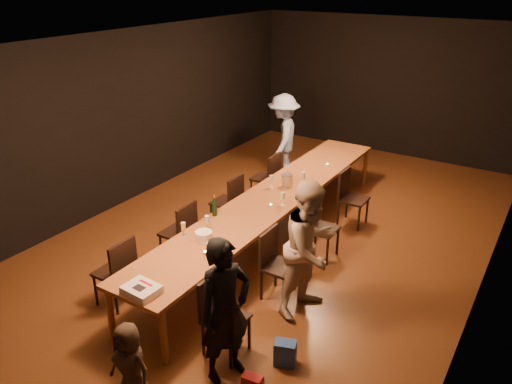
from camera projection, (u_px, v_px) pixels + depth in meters
The scene contains 29 objects.
ground at pixel (271, 241), 7.82m from camera, with size 10.00×10.00×0.00m, color #4C2513.
room_shell at pixel (273, 111), 6.97m from camera, with size 6.04×10.04×3.02m.
table at pixel (272, 200), 7.53m from camera, with size 0.90×6.00×0.75m.
chair_right_0 at pixel (226, 318), 5.36m from camera, with size 0.42×0.42×0.93m, color black, non-canonical shape.
chair_right_1 at pixel (281, 266), 6.29m from camera, with size 0.42×0.42×0.93m, color black, non-canonical shape.
chair_right_2 at pixel (322, 228), 7.21m from camera, with size 0.42×0.42×0.93m, color black, non-canonical shape.
chair_right_3 at pixel (354, 199), 8.14m from camera, with size 0.42×0.42×0.93m, color black, non-canonical shape.
chair_left_0 at pixel (114, 271), 6.19m from camera, with size 0.42×0.42×0.93m, color black, non-canonical shape.
chair_left_1 at pixel (178, 232), 7.12m from camera, with size 0.42×0.42×0.93m, color black, non-canonical shape.
chair_left_2 at pixel (226, 201), 8.04m from camera, with size 0.42×0.42×0.93m, color black, non-canonical shape.
chair_left_3 at pixel (265, 177), 8.97m from camera, with size 0.42×0.42×0.93m, color black, non-canonical shape.
woman_birthday at pixel (225, 311), 4.94m from camera, with size 0.58×0.38×1.59m, color black.
woman_tan at pixel (310, 248), 5.93m from camera, with size 0.83×0.65×1.72m, color beige.
man_blue at pixel (283, 137), 9.87m from camera, with size 1.10×0.63×1.70m, color #8DAADA.
child at pixel (130, 366), 4.71m from camera, with size 0.45×0.30×0.93m, color #3B2D21.
gift_bag_blue at pixel (285, 353), 5.32m from camera, with size 0.23×0.15×0.29m, color #254EA4.
birthday_cake at pixel (142, 290), 5.27m from camera, with size 0.38×0.31×0.09m.
plate_stack at pixel (204, 236), 6.29m from camera, with size 0.22×0.22×0.12m, color white.
champagne_bottle at pixel (214, 205), 6.90m from camera, with size 0.07×0.07×0.31m, color black, non-canonical shape.
ice_bucket at pixel (287, 180), 7.85m from camera, with size 0.18×0.18×0.20m, color silver.
wineglass_0 at pixel (184, 230), 6.35m from camera, with size 0.06×0.06×0.21m, color beige, non-canonical shape.
wineglass_1 at pixel (208, 251), 5.88m from camera, with size 0.06×0.06×0.21m, color beige, non-canonical shape.
wineglass_2 at pixel (207, 223), 6.53m from camera, with size 0.06×0.06×0.21m, color silver, non-canonical shape.
wineglass_3 at pixel (283, 199), 7.21m from camera, with size 0.06×0.06×0.21m, color beige, non-canonical shape.
wineglass_4 at pixel (271, 182), 7.80m from camera, with size 0.06×0.06×0.21m, color silver, non-canonical shape.
wineglass_5 at pixel (303, 178), 7.92m from camera, with size 0.06×0.06×0.21m, color silver, non-canonical shape.
tealight_near at pixel (205, 253), 6.01m from camera, with size 0.05×0.05×0.03m, color #B2B7B2.
tealight_mid at pixel (271, 206), 7.21m from camera, with size 0.05×0.05×0.03m, color #B2B7B2.
tealight_far at pixel (327, 165), 8.70m from camera, with size 0.05×0.05×0.03m, color #B2B7B2.
Camera 1 is at (3.44, -5.89, 3.89)m, focal length 35.00 mm.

